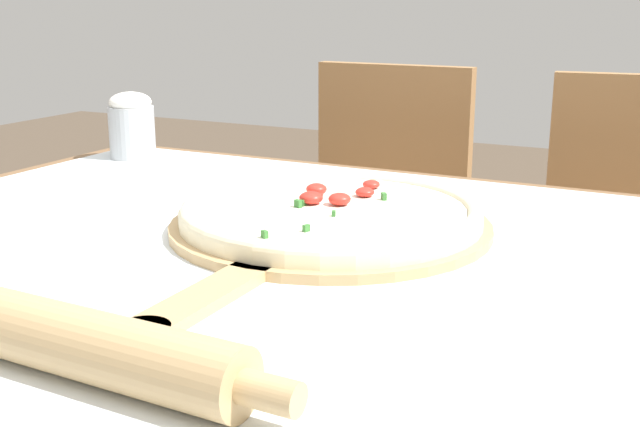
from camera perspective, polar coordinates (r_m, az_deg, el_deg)
The scene contains 8 objects.
dining_table at distance 0.97m, azimuth -1.86°, elevation -8.84°, with size 1.34×1.03×0.75m.
towel_cloth at distance 0.93m, azimuth -1.92°, elevation -3.14°, with size 1.26×0.95×0.00m.
pizza_peel at distance 1.01m, azimuth 0.29°, elevation -1.17°, with size 0.41×0.61×0.01m.
pizza at distance 1.02m, azimuth 0.76°, elevation 0.12°, with size 0.38×0.38×0.04m.
rolling_pin at distance 0.66m, azimuth -16.96°, elevation -8.72°, with size 0.40×0.07×0.06m.
chair_left at distance 1.88m, azimuth 4.05°, elevation -1.17°, with size 0.40×0.40×0.90m.
chair_right at distance 1.76m, azimuth 21.42°, elevation -3.42°, with size 0.44×0.44×0.90m.
flour_cup at distance 1.53m, azimuth -13.25°, elevation 6.18°, with size 0.08×0.08×0.12m.
Camera 1 is at (0.42, -0.77, 1.05)m, focal length 45.00 mm.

